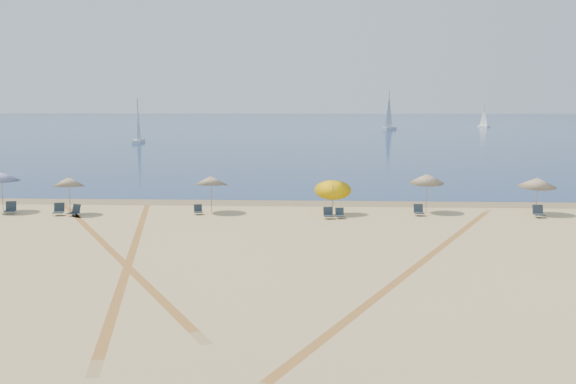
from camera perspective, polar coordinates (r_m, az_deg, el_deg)
name	(u,v)px	position (r m, az deg, el deg)	size (l,w,h in m)	color
ground	(255,331)	(18.75, -3.03, -12.57)	(160.00, 160.00, 0.00)	tan
ocean	(314,121)	(242.55, 2.36, 6.47)	(500.00, 500.00, 0.00)	#0C2151
wet_sand	(291,203)	(42.02, 0.26, -0.99)	(500.00, 500.00, 0.00)	olive
umbrella_0	(1,177)	(42.15, -24.78, 1.29)	(2.23, 2.23, 2.53)	gray
umbrella_1	(69,182)	(39.65, -19.44, 0.90)	(1.88, 1.91, 2.33)	gray
umbrella_2	(211,181)	(38.37, -7.08, 1.05)	(2.13, 2.17, 2.35)	gray
umbrella_3	(333,186)	(37.40, 4.12, 0.56)	(2.22, 2.24, 2.48)	gray
umbrella_4	(427,178)	(38.96, 12.59, 1.22)	(2.09, 2.13, 2.49)	gray
umbrella_5	(537,182)	(40.34, 21.85, 0.83)	(2.22, 2.26, 2.31)	gray
chair_1	(11,208)	(41.41, -24.06, -1.38)	(0.77, 0.84, 0.74)	#1D252C
chair_2	(59,210)	(39.78, -20.23, -1.54)	(0.74, 0.82, 0.73)	#1D252C
chair_3	(75,211)	(39.20, -18.94, -1.64)	(0.77, 0.83, 0.68)	#1D252C
chair_4	(198,210)	(37.97, -8.23, -1.65)	(0.63, 0.69, 0.59)	#1D252C
chair_5	(328,214)	(36.27, 3.72, -1.99)	(0.65, 0.73, 0.66)	#1D252C
chair_6	(340,214)	(36.44, 4.78, -1.99)	(0.58, 0.65, 0.61)	#1D252C
chair_7	(419,211)	(38.02, 11.87, -1.67)	(0.58, 0.67, 0.67)	#1D252C
chair_8	(538,212)	(39.46, 21.95, -1.70)	(0.62, 0.72, 0.72)	#1D252C
sailboat_0	(484,120)	(190.97, 17.48, 6.28)	(2.81, 4.43, 6.49)	white
sailboat_1	(138,129)	(110.89, -13.53, 5.61)	(1.85, 5.29, 7.72)	white
sailboat_2	(389,118)	(164.35, 9.22, 6.70)	(4.76, 6.78, 10.10)	white
tire_tracks	(213,249)	(28.94, -6.87, -5.19)	(53.25, 41.50, 0.00)	tan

